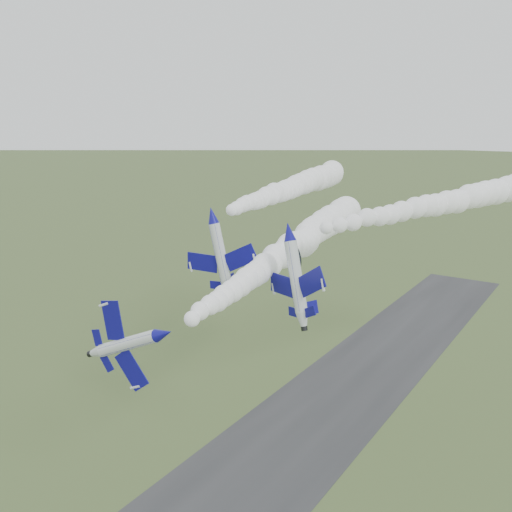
{
  "coord_description": "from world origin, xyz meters",
  "views": [
    {
      "loc": [
        45.01,
        -47.01,
        56.93
      ],
      "look_at": [
        5.01,
        14.32,
        39.0
      ],
      "focal_mm": 40.0,
      "sensor_mm": 36.0,
      "label": 1
    }
  ],
  "objects": [
    {
      "name": "runway",
      "position": [
        0.0,
        30.0,
        0.02
      ],
      "size": [
        24.0,
        260.0,
        0.04
      ],
      "primitive_type": "cube",
      "color": "#2A2A2C",
      "rests_on": "ground"
    },
    {
      "name": "jet_lead",
      "position": [
        7.36,
        -6.57,
        35.42
      ],
      "size": [
        4.2,
        12.25,
        9.37
      ],
      "rotation": [
        0.0,
        1.18,
        0.12
      ],
      "color": "silver"
    },
    {
      "name": "smoke_trail_jet_lead",
      "position": [
        4.05,
        24.78,
        37.65
      ],
      "size": [
        12.23,
        57.97,
        5.52
      ],
      "primitive_type": null,
      "rotation": [
        0.0,
        0.0,
        0.12
      ],
      "color": "white"
    },
    {
      "name": "jet_pair_left",
      "position": [
        -3.29,
        15.68,
        43.51
      ],
      "size": [
        11.19,
        13.55,
        3.91
      ],
      "rotation": [
        0.0,
        -0.22,
        0.14
      ],
      "color": "silver"
    },
    {
      "name": "smoke_trail_jet_pair_left",
      "position": [
        -7.6,
        46.07,
        44.08
      ],
      "size": [
        13.04,
        54.9,
        5.33
      ],
      "primitive_type": null,
      "rotation": [
        0.0,
        0.0,
        0.14
      ],
      "color": "white"
    },
    {
      "name": "jet_pair_right",
      "position": [
        9.43,
        15.05,
        42.67
      ],
      "size": [
        11.22,
        13.39,
        4.44
      ],
      "rotation": [
        0.0,
        -0.29,
        -0.42
      ],
      "color": "silver"
    },
    {
      "name": "smoke_trail_jet_pair_right",
      "position": [
        25.6,
        49.79,
        44.72
      ],
      "size": [
        33.65,
        65.84,
        5.55
      ],
      "primitive_type": null,
      "rotation": [
        0.0,
        0.0,
        -0.42
      ],
      "color": "white"
    }
  ]
}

